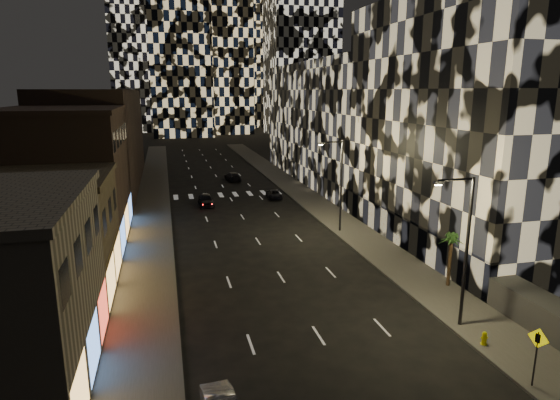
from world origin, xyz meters
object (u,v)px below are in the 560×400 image
ped_sign (537,347)px  streetlight_far (339,180)px  car_dark_oncoming (233,176)px  fire_hydrant (484,338)px  car_dark_midlane (206,200)px  streetlight_near (464,242)px  car_dark_rightlane (274,194)px  palm_tree (451,242)px

ped_sign → streetlight_far: bearing=71.5°
car_dark_oncoming → fire_hydrant: size_ratio=6.16×
streetlight_far → car_dark_midlane: 19.16m
streetlight_near → car_dark_midlane: streetlight_near is taller
streetlight_far → fire_hydrant: streetlight_far is taller
ped_sign → car_dark_rightlane: bearing=75.2°
car_dark_oncoming → fire_hydrant: 52.71m
car_dark_oncoming → ped_sign: (6.19, -56.10, 1.52)m
car_dark_midlane → car_dark_oncoming: bearing=68.9°
streetlight_far → car_dark_rightlane: (-2.77, 16.17, -4.82)m
streetlight_far → streetlight_near: bearing=-90.0°
fire_hydrant → car_dark_oncoming: bearing=97.0°
streetlight_far → palm_tree: size_ratio=2.29×
streetlight_near → streetlight_far: size_ratio=1.00×
streetlight_near → car_dark_midlane: (-11.85, 34.32, -4.62)m
streetlight_near → fire_hydrant: (0.15, -2.36, -4.84)m
streetlight_far → car_dark_rightlane: size_ratio=2.35×
car_dark_oncoming → palm_tree: 45.67m
car_dark_midlane → ped_sign: bearing=-75.1°
car_dark_rightlane → palm_tree: 31.52m
car_dark_midlane → fire_hydrant: 38.59m
streetlight_far → palm_tree: streetlight_far is taller
car_dark_rightlane → palm_tree: bearing=-76.1°
streetlight_near → streetlight_far: (0.00, 20.00, 0.00)m
fire_hydrant → car_dark_midlane: bearing=108.1°
ped_sign → palm_tree: (2.95, 11.44, 1.19)m
car_dark_midlane → ped_sign: ped_sign is taller
car_dark_rightlane → palm_tree: size_ratio=0.97×
streetlight_near → car_dark_midlane: 36.61m
ped_sign → car_dark_midlane: bearing=87.8°
streetlight_near → car_dark_midlane: size_ratio=2.11×
car_dark_rightlane → fire_hydrant: bearing=-82.2°
car_dark_oncoming → car_dark_rightlane: 14.22m
car_dark_rightlane → fire_hydrant: car_dark_rightlane is taller
streetlight_far → fire_hydrant: 22.87m
streetlight_near → streetlight_far: bearing=90.0°
car_dark_midlane → car_dark_rightlane: size_ratio=1.12×
streetlight_far → ped_sign: streetlight_far is taller
streetlight_near → car_dark_rightlane: (-2.77, 36.17, -4.82)m
car_dark_oncoming → palm_tree: bearing=95.9°
streetlight_near → ped_sign: size_ratio=3.02×
streetlight_far → fire_hydrant: (0.15, -22.36, -4.84)m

